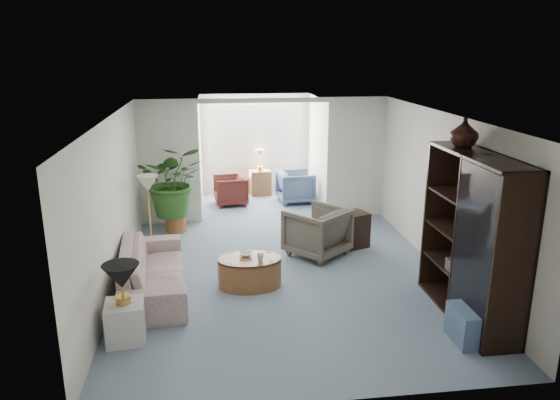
{
  "coord_description": "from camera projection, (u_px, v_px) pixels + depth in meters",
  "views": [
    {
      "loc": [
        -1.07,
        -7.49,
        3.45
      ],
      "look_at": [
        0.0,
        0.6,
        1.1
      ],
      "focal_mm": 34.05,
      "sensor_mm": 36.0,
      "label": 1
    }
  ],
  "objects": [
    {
      "name": "back_header",
      "position": [
        264.0,
        100.0,
        10.4
      ],
      "size": [
        2.6,
        0.12,
        0.1
      ],
      "primitive_type": "cube",
      "color": "silver",
      "rests_on": "back_pier_left"
    },
    {
      "name": "wingback_chair",
      "position": [
        317.0,
        232.0,
        9.08
      ],
      "size": [
        1.27,
        1.27,
        0.83
      ],
      "primitive_type": "imported",
      "rotation": [
        0.0,
        0.0,
        3.84
      ],
      "color": "#60574C",
      "rests_on": "ground"
    },
    {
      "name": "floor",
      "position": [
        285.0,
        279.0,
        8.22
      ],
      "size": [
        6.0,
        6.0,
        0.0
      ],
      "primitive_type": "plane",
      "color": "gray",
      "rests_on": "ground"
    },
    {
      "name": "window_pane",
      "position": [
        255.0,
        136.0,
        12.77
      ],
      "size": [
        2.2,
        0.02,
        1.5
      ],
      "primitive_type": "cube",
      "color": "white"
    },
    {
      "name": "side_table_dark",
      "position": [
        352.0,
        230.0,
        9.48
      ],
      "size": [
        0.64,
        0.57,
        0.63
      ],
      "primitive_type": "cube",
      "rotation": [
        0.0,
        0.0,
        0.35
      ],
      "color": "black",
      "rests_on": "ground"
    },
    {
      "name": "coffee_table",
      "position": [
        250.0,
        272.0,
        7.91
      ],
      "size": [
        1.04,
        1.04,
        0.45
      ],
      "primitive_type": "cylinder",
      "rotation": [
        0.0,
        0.0,
        -0.11
      ],
      "color": "brown",
      "rests_on": "ground"
    },
    {
      "name": "sunroom_floor",
      "position": [
        260.0,
        204.0,
        12.13
      ],
      "size": [
        2.6,
        2.6,
        0.0
      ],
      "primitive_type": "plane",
      "color": "gray",
      "rests_on": "ground"
    },
    {
      "name": "house_plant",
      "position": [
        173.0,
        181.0,
        10.08
      ],
      "size": [
        1.25,
        1.09,
        1.39
      ],
      "primitive_type": "imported",
      "color": "#2B5B1F",
      "rests_on": "plant_pot"
    },
    {
      "name": "sunroom_chair_blue",
      "position": [
        296.0,
        187.0,
        12.21
      ],
      "size": [
        0.86,
        0.84,
        0.72
      ],
      "primitive_type": "imported",
      "rotation": [
        0.0,
        0.0,
        1.66
      ],
      "color": "slate",
      "rests_on": "ground"
    },
    {
      "name": "ottoman",
      "position": [
        475.0,
        325.0,
        6.44
      ],
      "size": [
        0.54,
        0.54,
        0.43
      ],
      "primitive_type": "cube",
      "rotation": [
        0.0,
        0.0,
        -0.0
      ],
      "color": "slate",
      "rests_on": "ground"
    },
    {
      "name": "sunroom_chair_maroon",
      "position": [
        230.0,
        190.0,
        12.03
      ],
      "size": [
        0.79,
        0.77,
        0.66
      ],
      "primitive_type": "imported",
      "rotation": [
        0.0,
        0.0,
        -1.48
      ],
      "color": "#58201E",
      "rests_on": "ground"
    },
    {
      "name": "sunroom_table",
      "position": [
        260.0,
        183.0,
        12.85
      ],
      "size": [
        0.52,
        0.42,
        0.6
      ],
      "primitive_type": "cube",
      "rotation": [
        0.0,
        0.0,
        0.09
      ],
      "color": "brown",
      "rests_on": "ground"
    },
    {
      "name": "end_table",
      "position": [
        125.0,
        322.0,
        6.43
      ],
      "size": [
        0.49,
        0.49,
        0.5
      ],
      "primitive_type": "cube",
      "rotation": [
        0.0,
        0.0,
        0.09
      ],
      "color": "silver",
      "rests_on": "ground"
    },
    {
      "name": "back_pier_right",
      "position": [
        356.0,
        158.0,
        10.97
      ],
      "size": [
        1.2,
        0.12,
        2.5
      ],
      "primitive_type": "cube",
      "color": "silver",
      "rests_on": "ground"
    },
    {
      "name": "back_pier_left",
      "position": [
        169.0,
        163.0,
        10.5
      ],
      "size": [
        1.2,
        0.12,
        2.5
      ],
      "primitive_type": "cube",
      "color": "silver",
      "rests_on": "ground"
    },
    {
      "name": "coffee_cup",
      "position": [
        260.0,
        257.0,
        7.76
      ],
      "size": [
        0.12,
        0.12,
        0.1
      ],
      "primitive_type": "imported",
      "rotation": [
        0.0,
        0.0,
        -0.11
      ],
      "color": "silver",
      "rests_on": "coffee_table"
    },
    {
      "name": "sofa",
      "position": [
        153.0,
        270.0,
        7.72
      ],
      "size": [
        1.09,
        2.34,
        0.66
      ],
      "primitive_type": "imported",
      "rotation": [
        0.0,
        0.0,
        1.66
      ],
      "color": "beige",
      "rests_on": "ground"
    },
    {
      "name": "floor_lamp",
      "position": [
        148.0,
        183.0,
        8.91
      ],
      "size": [
        0.36,
        0.36,
        0.28
      ],
      "primitive_type": "cone",
      "color": "beige",
      "rests_on": "ground"
    },
    {
      "name": "plant_pot",
      "position": [
        176.0,
        223.0,
        10.32
      ],
      "size": [
        0.4,
        0.4,
        0.32
      ],
      "primitive_type": "cylinder",
      "color": "#95582B",
      "rests_on": "ground"
    },
    {
      "name": "coffee_bowl",
      "position": [
        246.0,
        254.0,
        7.93
      ],
      "size": [
        0.22,
        0.22,
        0.05
      ],
      "primitive_type": "imported",
      "rotation": [
        0.0,
        0.0,
        -0.11
      ],
      "color": "silver",
      "rests_on": "coffee_table"
    },
    {
      "name": "entertainment_cabinet",
      "position": [
        473.0,
        238.0,
        6.82
      ],
      "size": [
        0.53,
        1.97,
        2.19
      ],
      "primitive_type": "cube",
      "color": "black",
      "rests_on": "ground"
    },
    {
      "name": "table_lamp",
      "position": [
        121.0,
        276.0,
        6.26
      ],
      "size": [
        0.44,
        0.44,
        0.3
      ],
      "primitive_type": "cone",
      "color": "black",
      "rests_on": "end_table"
    },
    {
      "name": "window_blinds",
      "position": [
        255.0,
        136.0,
        12.74
      ],
      "size": [
        2.2,
        0.02,
        1.5
      ],
      "primitive_type": "cube",
      "color": "white"
    },
    {
      "name": "shelf_clutter",
      "position": [
        476.0,
        253.0,
        6.63
      ],
      "size": [
        0.3,
        0.9,
        1.06
      ],
      "color": "black",
      "rests_on": "entertainment_cabinet"
    },
    {
      "name": "cabinet_urn",
      "position": [
        464.0,
        132.0,
        6.94
      ],
      "size": [
        0.37,
        0.37,
        0.38
      ],
      "primitive_type": "imported",
      "color": "black",
      "rests_on": "entertainment_cabinet"
    },
    {
      "name": "framed_picture",
      "position": [
        448.0,
        169.0,
        7.97
      ],
      "size": [
        0.04,
        0.5,
        0.4
      ],
      "primitive_type": "cube",
      "color": "#ACA089"
    }
  ]
}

